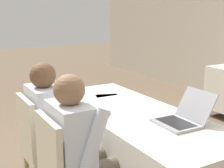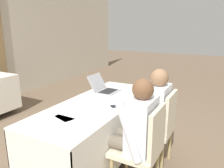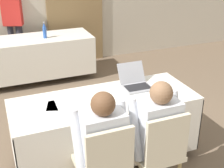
% 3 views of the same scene
% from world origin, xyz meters
% --- Properties ---
extents(conference_table_near, '(1.93, 0.75, 0.76)m').
position_xyz_m(conference_table_near, '(0.00, 0.00, 0.57)').
color(conference_table_near, white).
rests_on(conference_table_near, ground_plane).
extents(laptop, '(0.31, 0.37, 0.23)m').
position_xyz_m(laptop, '(0.42, 0.14, 0.80)').
color(laptop, '#99999E').
rests_on(laptop, conference_table_near).
extents(cell_phone, '(0.14, 0.13, 0.01)m').
position_xyz_m(cell_phone, '(-0.01, -0.26, 0.77)').
color(cell_phone, black).
rests_on(cell_phone, conference_table_near).
extents(paper_beside_laptop, '(0.29, 0.34, 0.00)m').
position_xyz_m(paper_beside_laptop, '(0.39, 0.03, 0.76)').
color(paper_beside_laptop, white).
rests_on(paper_beside_laptop, conference_table_near).
extents(paper_centre_table, '(0.29, 0.35, 0.00)m').
position_xyz_m(paper_centre_table, '(-0.47, 0.08, 0.76)').
color(paper_centre_table, white).
rests_on(paper_centre_table, conference_table_near).
extents(paper_left_edge, '(0.22, 0.30, 0.00)m').
position_xyz_m(paper_left_edge, '(-0.60, 0.02, 0.76)').
color(paper_left_edge, white).
rests_on(paper_left_edge, conference_table_near).
extents(chair_near_left, '(0.44, 0.44, 0.92)m').
position_xyz_m(chair_near_left, '(-0.26, -0.68, 0.51)').
color(chair_near_left, tan).
rests_on(chair_near_left, ground_plane).
extents(person_checkered_shirt, '(0.50, 0.52, 1.18)m').
position_xyz_m(person_checkered_shirt, '(-0.26, -0.58, 0.67)').
color(person_checkered_shirt, '#665B4C').
rests_on(person_checkered_shirt, ground_plane).
extents(person_white_shirt, '(0.50, 0.52, 1.18)m').
position_xyz_m(person_white_shirt, '(0.26, -0.58, 0.67)').
color(person_white_shirt, '#665B4C').
rests_on(person_white_shirt, ground_plane).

